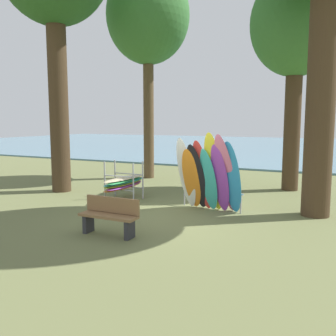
{
  "coord_description": "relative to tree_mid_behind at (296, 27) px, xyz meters",
  "views": [
    {
      "loc": [
        4.23,
        -8.88,
        2.6
      ],
      "look_at": [
        -0.86,
        1.55,
        1.1
      ],
      "focal_mm": 39.76,
      "sensor_mm": 36.0,
      "label": 1
    }
  ],
  "objects": [
    {
      "name": "ground_plane",
      "position": [
        -2.31,
        -5.44,
        -5.87
      ],
      "size": [
        80.0,
        80.0,
        0.0
      ],
      "primitive_type": "plane",
      "color": "#60663D"
    },
    {
      "name": "lake_water",
      "position": [
        -2.31,
        22.72,
        -5.82
      ],
      "size": [
        80.0,
        36.0,
        0.1
      ],
      "primitive_type": "cube",
      "color": "slate",
      "rests_on": "ground"
    },
    {
      "name": "tree_mid_behind",
      "position": [
        0.0,
        0.0,
        0.0
      ],
      "size": [
        3.26,
        3.26,
        7.89
      ],
      "color": "#42301E",
      "rests_on": "ground"
    },
    {
      "name": "tree_far_left_back",
      "position": [
        -6.19,
        0.31,
        1.11
      ],
      "size": [
        3.59,
        3.59,
        9.14
      ],
      "color": "brown",
      "rests_on": "ground"
    },
    {
      "name": "leaning_board_pile",
      "position": [
        -1.61,
        -4.46,
        -4.85
      ],
      "size": [
        2.06,
        1.04,
        2.28
      ],
      "color": "white",
      "rests_on": "ground"
    },
    {
      "name": "board_storage_rack",
      "position": [
        -4.7,
        -4.06,
        -5.32
      ],
      "size": [
        1.15,
        2.13,
        1.25
      ],
      "color": "#9EA0A5",
      "rests_on": "ground"
    },
    {
      "name": "park_bench",
      "position": [
        -2.88,
        -7.51,
        -5.42
      ],
      "size": [
        1.4,
        0.42,
        0.85
      ],
      "color": "#2D2D33",
      "rests_on": "ground"
    }
  ]
}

